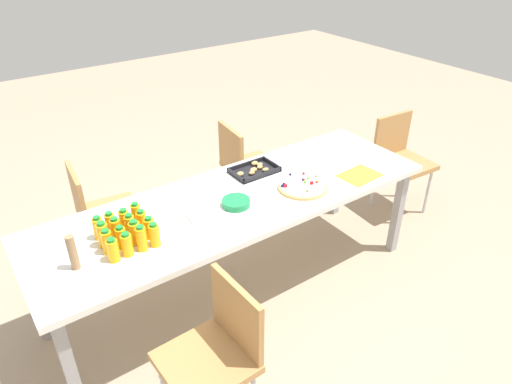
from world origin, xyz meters
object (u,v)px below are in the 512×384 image
Objects in this scene: juice_bottle_8 at (103,235)px; juice_bottle_4 at (107,242)px; chair_far_left at (99,210)px; juice_bottle_7 at (150,228)px; juice_bottle_14 at (124,220)px; juice_bottle_1 at (127,245)px; paper_folder at (360,175)px; juice_bottle_5 at (121,238)px; juice_bottle_0 at (113,250)px; party_table at (238,206)px; juice_bottle_15 at (136,215)px; cardboard_tube at (73,252)px; juice_bottle_12 at (98,228)px; plate_stack at (236,203)px; chair_far_right at (244,163)px; juice_bottle_13 at (111,224)px; juice_bottle_11 at (142,222)px; napkin_stack at (202,216)px; fruit_pizza at (302,186)px; juice_bottle_3 at (154,235)px; juice_bottle_6 at (135,233)px; chair_end at (400,155)px; juice_bottle_2 at (142,239)px; chair_near_left at (217,348)px; juice_bottle_9 at (116,230)px; snack_tray at (254,170)px; juice_bottle_10 at (130,226)px.

juice_bottle_4 is at bearing -92.82° from juice_bottle_8.
juice_bottle_7 is at bearing 8.66° from chair_far_left.
juice_bottle_1 is at bearing -108.75° from juice_bottle_14.
juice_bottle_5 is at bearing 173.78° from paper_folder.
juice_bottle_0 is at bearing -6.36° from chair_far_left.
party_table is 0.85m from juice_bottle_8.
cardboard_tube is (-0.40, -0.17, 0.03)m from juice_bottle_15.
juice_bottle_12 is (-0.18, -0.66, 0.30)m from chair_far_left.
cardboard_tube is (-1.03, -0.09, 0.16)m from party_table.
plate_stack is 0.66× the size of paper_folder.
juice_bottle_13 reaches higher than chair_far_right.
juice_bottle_4 is 1.07× the size of juice_bottle_5.
juice_bottle_4 is 1.68m from paper_folder.
juice_bottle_7 is 0.96× the size of juice_bottle_11.
juice_bottle_1 is at bearing -89.74° from juice_bottle_13.
juice_bottle_12 is 0.57m from napkin_stack.
paper_folder is at bearing -13.39° from fruit_pizza.
juice_bottle_6 is at bearing 135.92° from juice_bottle_3.
party_table is at bearing 7.49° from chair_end.
juice_bottle_2 reaches higher than paper_folder.
juice_bottle_4 reaches higher than chair_far_right.
chair_near_left is 0.83m from juice_bottle_9.
chair_far_right and chair_far_left have the same top height.
party_table is 0.78m from juice_bottle_9.
chair_end is 6.28× the size of juice_bottle_7.
juice_bottle_1 is at bearing -161.29° from snack_tray.
juice_bottle_7 reaches higher than snack_tray.
cardboard_tube reaches higher than chair_far_left.
chair_end is at bearing -71.53° from chair_near_left.
chair_near_left reaches higher than fruit_pizza.
plate_stack is (0.78, -0.15, -0.04)m from juice_bottle_12.
juice_bottle_3 reaches higher than fruit_pizza.
plate_stack is (-0.06, -0.07, 0.08)m from party_table.
juice_bottle_0 is 1.02× the size of juice_bottle_7.
chair_far_left is 0.73m from juice_bottle_15.
juice_bottle_11 reaches higher than juice_bottle_0.
juice_bottle_2 is 0.11m from juice_bottle_5.
party_table is 0.12m from plate_stack.
juice_bottle_0 is 0.94× the size of juice_bottle_6.
plate_stack reaches higher than paper_folder.
napkin_stack is at bearing 170.79° from paper_folder.
juice_bottle_15 is 1.49m from paper_folder.
juice_bottle_12 reaches higher than juice_bottle_0.
plate_stack is 0.90m from paper_folder.
chair_far_left is 5.51× the size of juice_bottle_2.
juice_bottle_15 is at bearing 64.81° from juice_bottle_6.
juice_bottle_10 reaches higher than snack_tray.
juice_bottle_15 is (0.22, 0.15, 0.00)m from juice_bottle_4.
juice_bottle_15 is 0.43m from cardboard_tube.
juice_bottle_13 is 1.63m from paper_folder.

